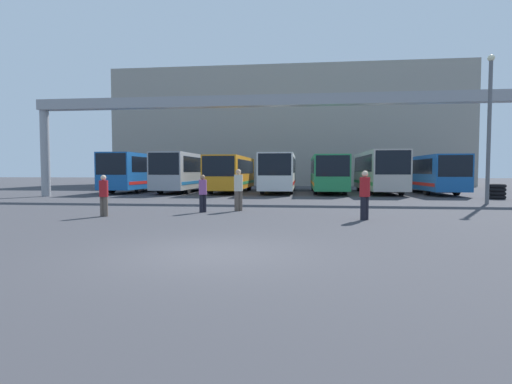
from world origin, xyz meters
TOP-DOWN VIEW (x-y plane):
  - ground_plane at (0.00, 0.00)m, footprint 200.00×200.00m
  - building_backdrop at (0.00, 45.37)m, footprint 43.48×12.00m
  - overhead_gantry at (0.00, 17.83)m, footprint 32.63×0.80m
  - bus_slot_0 at (-12.15, 25.06)m, footprint 2.59×10.67m
  - bus_slot_1 at (-8.10, 24.87)m, footprint 2.55×10.28m
  - bus_slot_2 at (-4.05, 25.11)m, footprint 2.61×10.77m
  - bus_slot_3 at (0.00, 25.41)m, footprint 2.59×11.36m
  - bus_slot_4 at (4.05, 25.42)m, footprint 2.56×11.39m
  - bus_slot_5 at (8.10, 25.00)m, footprint 2.60×10.54m
  - bus_slot_6 at (12.15, 25.61)m, footprint 2.45×11.77m
  - pedestrian_far_center at (-2.32, 8.41)m, footprint 0.34×0.34m
  - pedestrian_near_left at (-5.80, 6.44)m, footprint 0.34×0.34m
  - pedestrian_near_right at (4.20, 6.45)m, footprint 0.37×0.37m
  - pedestrian_mid_right at (-0.89, 9.22)m, footprint 0.39×0.39m
  - tire_stack at (14.32, 18.65)m, footprint 1.04×1.04m
  - lamp_post at (11.89, 14.44)m, footprint 0.36×0.36m

SIDE VIEW (x-z plane):
  - ground_plane at x=0.00m, z-range 0.00..0.00m
  - tire_stack at x=14.32m, z-range 0.00..0.96m
  - pedestrian_far_center at x=-2.32m, z-range 0.05..1.67m
  - pedestrian_near_left at x=-5.80m, z-range 0.05..1.68m
  - pedestrian_near_right at x=4.20m, z-range 0.06..1.85m
  - pedestrian_mid_right at x=-0.89m, z-range 0.06..1.92m
  - bus_slot_6 at x=12.15m, z-range 0.23..3.19m
  - bus_slot_2 at x=-4.05m, z-range 0.23..3.21m
  - bus_slot_4 at x=4.05m, z-range 0.23..3.21m
  - bus_slot_3 at x=0.00m, z-range 0.24..3.38m
  - bus_slot_0 at x=-12.15m, z-range 0.24..3.47m
  - bus_slot_1 at x=-8.10m, z-range 0.24..3.47m
  - bus_slot_5 at x=8.10m, z-range 0.25..3.56m
  - lamp_post at x=11.89m, z-range 0.36..8.33m
  - overhead_gantry at x=0.00m, z-range 2.37..9.09m
  - building_backdrop at x=0.00m, z-range 0.00..14.47m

